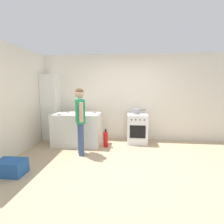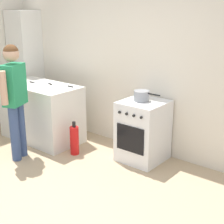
{
  "view_description": "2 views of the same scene",
  "coord_description": "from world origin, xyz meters",
  "px_view_note": "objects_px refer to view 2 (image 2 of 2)",
  "views": [
    {
      "loc": [
        0.12,
        -3.46,
        1.67
      ],
      "look_at": [
        -0.3,
        0.62,
        1.04
      ],
      "focal_mm": 28.0,
      "sensor_mm": 36.0,
      "label": 1
    },
    {
      "loc": [
        2.81,
        -2.14,
        2.11
      ],
      "look_at": [
        0.29,
        0.97,
        0.84
      ],
      "focal_mm": 55.0,
      "sensor_mm": 36.0,
      "label": 2
    }
  ],
  "objects_px": {
    "pot": "(142,96)",
    "knife_carving": "(35,83)",
    "person": "(14,93)",
    "fire_extinguisher": "(74,140)",
    "knife_chef": "(67,86)",
    "oven_left": "(143,131)",
    "knife_paring": "(50,84)",
    "knife_bread": "(9,83)",
    "larder_cabinet": "(26,67)"
  },
  "relations": [
    {
      "from": "larder_cabinet",
      "to": "knife_bread",
      "type": "bearing_deg",
      "value": -56.9
    },
    {
      "from": "knife_carving",
      "to": "fire_extinguisher",
      "type": "xyz_separation_m",
      "value": [
        0.96,
        -0.12,
        -0.69
      ]
    },
    {
      "from": "knife_chef",
      "to": "knife_bread",
      "type": "bearing_deg",
      "value": -153.61
    },
    {
      "from": "person",
      "to": "larder_cabinet",
      "type": "distance_m",
      "value": 1.71
    },
    {
      "from": "knife_paring",
      "to": "fire_extinguisher",
      "type": "distance_m",
      "value": 1.05
    },
    {
      "from": "knife_bread",
      "to": "knife_chef",
      "type": "bearing_deg",
      "value": 26.39
    },
    {
      "from": "pot",
      "to": "knife_chef",
      "type": "height_order",
      "value": "pot"
    },
    {
      "from": "person",
      "to": "knife_bread",
      "type": "bearing_deg",
      "value": 150.01
    },
    {
      "from": "pot",
      "to": "knife_carving",
      "type": "bearing_deg",
      "value": -168.41
    },
    {
      "from": "fire_extinguisher",
      "to": "knife_bread",
      "type": "bearing_deg",
      "value": -174.69
    },
    {
      "from": "pot",
      "to": "knife_chef",
      "type": "bearing_deg",
      "value": -172.41
    },
    {
      "from": "larder_cabinet",
      "to": "knife_carving",
      "type": "bearing_deg",
      "value": -29.37
    },
    {
      "from": "oven_left",
      "to": "larder_cabinet",
      "type": "distance_m",
      "value": 2.71
    },
    {
      "from": "knife_bread",
      "to": "larder_cabinet",
      "type": "distance_m",
      "value": 0.84
    },
    {
      "from": "pot",
      "to": "fire_extinguisher",
      "type": "bearing_deg",
      "value": -149.75
    },
    {
      "from": "knife_carving",
      "to": "knife_paring",
      "type": "xyz_separation_m",
      "value": [
        0.2,
        0.12,
        0.0
      ]
    },
    {
      "from": "larder_cabinet",
      "to": "knife_chef",
      "type": "bearing_deg",
      "value": -11.26
    },
    {
      "from": "knife_chef",
      "to": "pot",
      "type": "bearing_deg",
      "value": 7.59
    },
    {
      "from": "knife_chef",
      "to": "oven_left",
      "type": "bearing_deg",
      "value": 7.14
    },
    {
      "from": "knife_paring",
      "to": "pot",
      "type": "bearing_deg",
      "value": 8.89
    },
    {
      "from": "knife_paring",
      "to": "larder_cabinet",
      "type": "xyz_separation_m",
      "value": [
        -1.03,
        0.34,
        0.09
      ]
    },
    {
      "from": "person",
      "to": "fire_extinguisher",
      "type": "xyz_separation_m",
      "value": [
        0.53,
        0.58,
        -0.74
      ]
    },
    {
      "from": "person",
      "to": "fire_extinguisher",
      "type": "height_order",
      "value": "person"
    },
    {
      "from": "knife_paring",
      "to": "knife_bread",
      "type": "xyz_separation_m",
      "value": [
        -0.57,
        -0.36,
        -0.0
      ]
    },
    {
      "from": "fire_extinguisher",
      "to": "knife_paring",
      "type": "bearing_deg",
      "value": 162.67
    },
    {
      "from": "pot",
      "to": "larder_cabinet",
      "type": "height_order",
      "value": "larder_cabinet"
    },
    {
      "from": "oven_left",
      "to": "knife_paring",
      "type": "distance_m",
      "value": 1.71
    },
    {
      "from": "knife_carving",
      "to": "person",
      "type": "distance_m",
      "value": 0.82
    },
    {
      "from": "person",
      "to": "larder_cabinet",
      "type": "height_order",
      "value": "larder_cabinet"
    },
    {
      "from": "person",
      "to": "fire_extinguisher",
      "type": "relative_size",
      "value": 3.21
    },
    {
      "from": "fire_extinguisher",
      "to": "knife_chef",
      "type": "bearing_deg",
      "value": 144.64
    },
    {
      "from": "fire_extinguisher",
      "to": "larder_cabinet",
      "type": "bearing_deg",
      "value": 161.95
    },
    {
      "from": "knife_carving",
      "to": "fire_extinguisher",
      "type": "relative_size",
      "value": 0.66
    },
    {
      "from": "knife_bread",
      "to": "person",
      "type": "height_order",
      "value": "person"
    },
    {
      "from": "knife_carving",
      "to": "larder_cabinet",
      "type": "bearing_deg",
      "value": 150.63
    },
    {
      "from": "larder_cabinet",
      "to": "person",
      "type": "bearing_deg",
      "value": -42.83
    },
    {
      "from": "pot",
      "to": "larder_cabinet",
      "type": "relative_size",
      "value": 0.19
    },
    {
      "from": "pot",
      "to": "knife_carving",
      "type": "height_order",
      "value": "pot"
    },
    {
      "from": "knife_paring",
      "to": "oven_left",
      "type": "bearing_deg",
      "value": 8.49
    },
    {
      "from": "knife_chef",
      "to": "fire_extinguisher",
      "type": "bearing_deg",
      "value": -35.36
    },
    {
      "from": "oven_left",
      "to": "knife_chef",
      "type": "distance_m",
      "value": 1.41
    },
    {
      "from": "oven_left",
      "to": "knife_carving",
      "type": "xyz_separation_m",
      "value": [
        -1.83,
        -0.36,
        0.48
      ]
    },
    {
      "from": "oven_left",
      "to": "knife_carving",
      "type": "bearing_deg",
      "value": -168.82
    },
    {
      "from": "pot",
      "to": "knife_bread",
      "type": "relative_size",
      "value": 1.16
    },
    {
      "from": "person",
      "to": "knife_paring",
      "type": "bearing_deg",
      "value": 105.57
    },
    {
      "from": "knife_bread",
      "to": "fire_extinguisher",
      "type": "distance_m",
      "value": 1.49
    },
    {
      "from": "pot",
      "to": "knife_paring",
      "type": "distance_m",
      "value": 1.6
    },
    {
      "from": "knife_carving",
      "to": "knife_paring",
      "type": "height_order",
      "value": "same"
    },
    {
      "from": "larder_cabinet",
      "to": "knife_paring",
      "type": "bearing_deg",
      "value": -18.57
    },
    {
      "from": "oven_left",
      "to": "knife_paring",
      "type": "xyz_separation_m",
      "value": [
        -1.62,
        -0.24,
        0.48
      ]
    }
  ]
}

